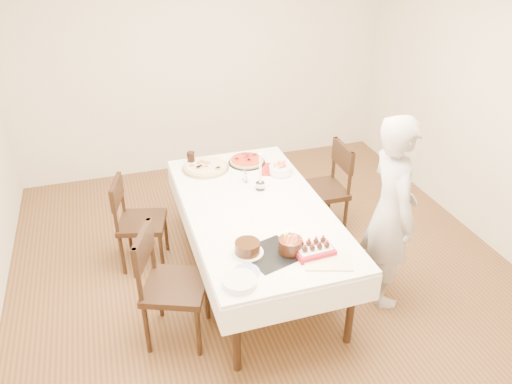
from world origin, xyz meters
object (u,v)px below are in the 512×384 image
object	(u,v)px
dining_table	(256,243)
taper_candle	(260,171)
chair_left_dessert	(175,287)
cola_glass	(191,159)
chair_left_savory	(142,222)
person	(391,213)
pizza_white	(205,167)
layer_cake	(247,248)
strawberry_box	(314,249)
pizza_pepperoni	(247,161)
birthday_cake	(291,241)
chair_right_savory	(321,191)
pasta_bowl	(281,169)

from	to	relation	value
dining_table	taper_candle	bearing A→B (deg)	65.22
chair_left_dessert	cola_glass	distance (m)	1.49
chair_left_dessert	taper_candle	world-z (taller)	taper_candle
chair_left_savory	person	distance (m)	2.18
dining_table	cola_glass	world-z (taller)	cola_glass
pizza_white	layer_cake	world-z (taller)	layer_cake
cola_glass	strawberry_box	distance (m)	1.75
dining_table	chair_left_savory	distance (m)	1.06
chair_left_dessert	pizza_pepperoni	world-z (taller)	chair_left_dessert
pizza_white	person	bearing A→B (deg)	-47.43
person	birthday_cake	bearing A→B (deg)	106.93
chair_right_savory	birthday_cake	size ratio (longest dim) A/B	5.51
strawberry_box	pizza_white	bearing A→B (deg)	106.60
chair_left_dessert	pasta_bowl	distance (m)	1.55
pasta_bowl	cola_glass	world-z (taller)	cola_glass
pizza_white	taper_candle	size ratio (longest dim) A/B	1.24
dining_table	pizza_pepperoni	distance (m)	0.91
person	strawberry_box	distance (m)	0.78
chair_left_dessert	pasta_bowl	size ratio (longest dim) A/B	4.45
pasta_bowl	taper_candle	distance (m)	0.38
dining_table	chair_left_savory	xyz separation A→B (m)	(-0.91, 0.54, 0.06)
pizza_white	pasta_bowl	distance (m)	0.71
dining_table	pasta_bowl	xyz separation A→B (m)	(0.40, 0.49, 0.42)
dining_table	person	world-z (taller)	person
cola_glass	strawberry_box	xyz separation A→B (m)	(0.57, -1.65, -0.03)
chair_left_dessert	layer_cake	bearing A→B (deg)	-169.98
chair_right_savory	cola_glass	size ratio (longest dim) A/B	6.97
dining_table	pizza_white	xyz separation A→B (m)	(-0.25, 0.79, 0.40)
chair_left_dessert	birthday_cake	size ratio (longest dim) A/B	5.52
pasta_bowl	strawberry_box	bearing A→B (deg)	-99.03
chair_left_savory	person	size ratio (longest dim) A/B	0.53
person	cola_glass	distance (m)	1.95
pasta_bowl	strawberry_box	world-z (taller)	pasta_bowl
chair_right_savory	person	bearing A→B (deg)	-83.26
chair_right_savory	person	xyz separation A→B (m)	(0.11, -1.04, 0.34)
taper_candle	person	bearing A→B (deg)	-43.64
chair_left_dessert	cola_glass	bearing A→B (deg)	-84.48
chair_right_savory	chair_left_dessert	distance (m)	1.90
cola_glass	pasta_bowl	bearing A→B (deg)	-29.01
person	strawberry_box	world-z (taller)	person
pizza_pepperoni	strawberry_box	bearing A→B (deg)	-88.44
cola_glass	chair_left_dessert	bearing A→B (deg)	-106.54
chair_right_savory	pasta_bowl	bearing A→B (deg)	-176.80
dining_table	person	xyz separation A→B (m)	(0.95, -0.52, 0.45)
chair_right_savory	strawberry_box	bearing A→B (deg)	-116.45
taper_candle	layer_cake	bearing A→B (deg)	-113.66
pizza_white	strawberry_box	distance (m)	1.59
chair_left_savory	pizza_pepperoni	size ratio (longest dim) A/B	2.44
chair_left_dessert	birthday_cake	xyz separation A→B (m)	(0.83, -0.19, 0.36)
person	pasta_bowl	world-z (taller)	person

